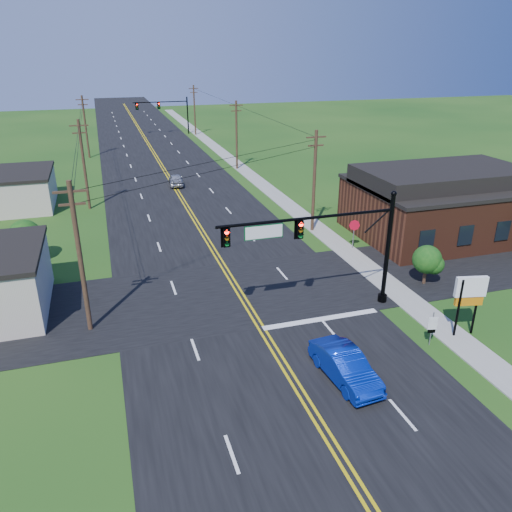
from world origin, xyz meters
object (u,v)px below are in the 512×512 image
object	(u,v)px
blue_car	(345,367)
stop_sign	(354,228)
signal_mast_far	(164,110)
route_sign	(432,326)
signal_mast_main	(323,241)

from	to	relation	value
blue_car	stop_sign	size ratio (longest dim) A/B	1.91
signal_mast_far	blue_car	size ratio (longest dim) A/B	2.31
blue_car	stop_sign	xyz separation A→B (m)	(8.65, 15.81, 1.01)
route_sign	signal_mast_far	bearing A→B (deg)	105.35
signal_mast_main	stop_sign	world-z (taller)	signal_mast_main
signal_mast_far	blue_car	xyz separation A→B (m)	(-1.78, -78.83, -3.76)
signal_mast_far	stop_sign	distance (m)	63.46
signal_mast_far	stop_sign	world-z (taller)	signal_mast_far
stop_sign	signal_mast_main	bearing A→B (deg)	-109.85
route_sign	stop_sign	world-z (taller)	stop_sign
signal_mast_main	signal_mast_far	distance (m)	72.00
blue_car	stop_sign	distance (m)	18.05
route_sign	signal_mast_main	bearing A→B (deg)	141.00
route_sign	stop_sign	bearing A→B (deg)	91.79
signal_mast_main	signal_mast_far	world-z (taller)	same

